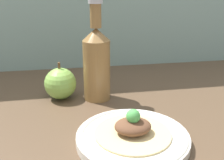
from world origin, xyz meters
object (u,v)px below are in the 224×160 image
Objects in this scene: apple at (60,84)px; plate at (133,137)px; plated_food at (133,128)px; cider_bottle at (97,62)px.

plate is at bearing -59.90° from apple.
plate is at bearing -14.04° from plated_food.
plated_food is 29.34cm from apple.
apple reaches higher than plated_food.
cider_bottle is at bearing -9.42° from apple.
plated_food is at bearing -59.90° from apple.
plated_food is 1.48× the size of apple.
plated_food is at bearing -79.34° from cider_bottle.
apple is at bearing 120.10° from plate.
cider_bottle reaches higher than apple.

